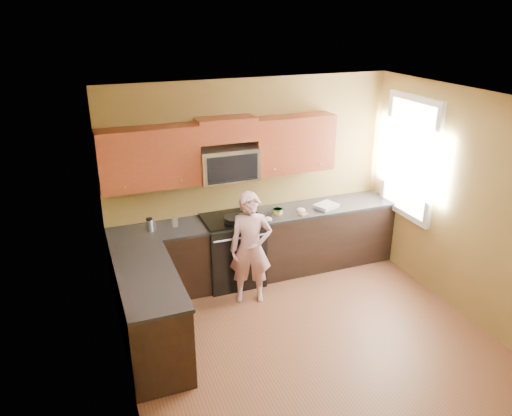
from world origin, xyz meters
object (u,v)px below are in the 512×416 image
stove (232,250)px  microwave (228,179)px  frying_pan (235,221)px  woman (251,248)px  butter_tub (278,214)px  travel_mug (150,231)px

stove → microwave: microwave is taller
stove → frying_pan: (0.00, -0.13, 0.47)m
woman → frying_pan: 0.45m
stove → butter_tub: 0.79m
stove → travel_mug: 1.16m
woman → stove: bearing=115.8°
microwave → butter_tub: microwave is taller
woman → microwave: bearing=114.3°
butter_tub → microwave: bearing=166.5°
woman → frying_pan: bearing=117.8°
stove → microwave: (0.00, 0.12, 0.97)m
frying_pan → butter_tub: bearing=22.5°
stove → butter_tub: bearing=-2.7°
woman → frying_pan: (-0.07, 0.39, 0.22)m
frying_pan → butter_tub: 0.65m
stove → woman: 0.59m
frying_pan → woman: bearing=-66.9°
travel_mug → microwave: bearing=5.3°
microwave → stove: bearing=-90.0°
woman → frying_pan: size_ratio=2.91×
stove → frying_pan: frying_pan is taller
woman → travel_mug: (-1.14, 0.55, 0.19)m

